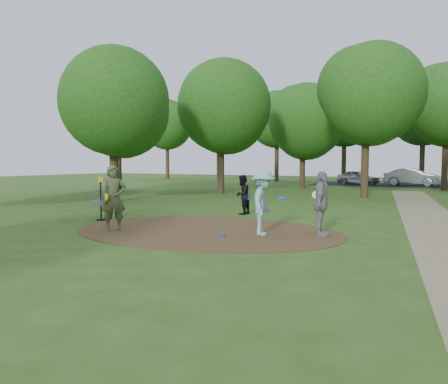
% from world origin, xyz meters
% --- Properties ---
extents(ground, '(100.00, 100.00, 0.00)m').
position_xyz_m(ground, '(0.00, 0.00, 0.00)').
color(ground, '#2D5119').
rests_on(ground, ground).
extents(dirt_clearing, '(8.40, 8.40, 0.02)m').
position_xyz_m(dirt_clearing, '(0.00, 0.00, 0.01)').
color(dirt_clearing, '#47301C').
rests_on(dirt_clearing, ground).
extents(footpath, '(7.55, 39.89, 0.01)m').
position_xyz_m(footpath, '(6.50, 2.00, 0.01)').
color(footpath, '#8C7A5B').
rests_on(footpath, ground).
extents(parking_lot, '(14.00, 8.00, 0.01)m').
position_xyz_m(parking_lot, '(2.00, 30.00, 0.00)').
color(parking_lot, black).
rests_on(parking_lot, ground).
extents(player_observer_with_disc, '(0.83, 0.85, 1.98)m').
position_xyz_m(player_observer_with_disc, '(-2.41, -1.34, 0.99)').
color(player_observer_with_disc, '#4A5832').
rests_on(player_observer_with_disc, ground).
extents(player_throwing_with_disc, '(1.19, 1.33, 1.86)m').
position_xyz_m(player_throwing_with_disc, '(1.86, 0.05, 0.93)').
color(player_throwing_with_disc, '#8BC2D0').
rests_on(player_throwing_with_disc, ground).
extents(player_walking_with_disc, '(0.70, 0.79, 1.56)m').
position_xyz_m(player_walking_with_disc, '(-0.77, 4.20, 0.78)').
color(player_walking_with_disc, black).
rests_on(player_walking_with_disc, ground).
extents(player_waiting_with_disc, '(0.62, 1.13, 1.82)m').
position_xyz_m(player_waiting_with_disc, '(3.36, 0.67, 0.91)').
color(player_waiting_with_disc, gray).
rests_on(player_waiting_with_disc, ground).
extents(disc_ground_blue, '(0.22, 0.22, 0.02)m').
position_xyz_m(disc_ground_blue, '(1.01, -0.80, 0.03)').
color(disc_ground_blue, '#0E21EE').
rests_on(disc_ground_blue, dirt_clearing).
extents(disc_ground_red, '(0.22, 0.22, 0.02)m').
position_xyz_m(disc_ground_red, '(-1.33, 1.28, 0.03)').
color(disc_ground_red, red).
rests_on(disc_ground_red, dirt_clearing).
extents(car_left, '(4.14, 2.89, 1.31)m').
position_xyz_m(car_left, '(-1.10, 29.44, 0.65)').
color(car_left, '#9DA0A4').
rests_on(car_left, ground).
extents(car_right, '(4.71, 2.05, 1.51)m').
position_xyz_m(car_right, '(3.45, 29.52, 0.75)').
color(car_right, '#989B9F').
rests_on(car_right, ground).
extents(disc_golf_basket, '(0.63, 0.63, 1.54)m').
position_xyz_m(disc_golf_basket, '(-4.50, 0.30, 0.87)').
color(disc_golf_basket, black).
rests_on(disc_golf_basket, ground).
extents(tree_ring, '(36.46, 45.47, 8.95)m').
position_xyz_m(tree_ring, '(0.68, 9.89, 5.16)').
color(tree_ring, '#332316').
rests_on(tree_ring, ground).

